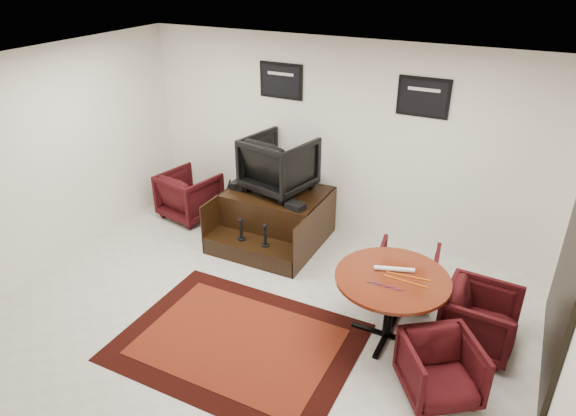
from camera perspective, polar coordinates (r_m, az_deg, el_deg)
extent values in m
plane|color=beige|center=(5.99, -3.93, -12.67)|extent=(6.00, 6.00, 0.00)
cube|color=white|center=(7.29, 5.70, 7.46)|extent=(6.00, 0.02, 2.80)
cube|color=white|center=(3.70, -25.38, -16.88)|extent=(6.00, 0.02, 2.80)
cube|color=white|center=(7.12, -25.76, 4.36)|extent=(0.02, 5.00, 2.80)
cube|color=white|center=(4.73, -5.01, 14.50)|extent=(6.00, 5.00, 0.02)
cube|color=black|center=(5.30, 29.11, -5.09)|extent=(0.05, 1.90, 2.30)
cube|color=black|center=(5.30, 29.00, -5.07)|extent=(0.02, 1.72, 2.12)
cube|color=black|center=(5.30, 29.06, -5.08)|extent=(0.03, 0.05, 2.12)
cube|color=black|center=(7.41, -0.77, 13.96)|extent=(0.66, 0.03, 0.50)
cube|color=black|center=(7.40, -0.83, 13.93)|extent=(0.58, 0.01, 0.42)
cube|color=silver|center=(7.37, -0.85, 14.68)|extent=(0.40, 0.00, 0.04)
cube|color=black|center=(6.76, 14.82, 11.82)|extent=(0.66, 0.03, 0.50)
cube|color=black|center=(6.74, 14.78, 11.78)|extent=(0.58, 0.01, 0.42)
cube|color=silver|center=(6.72, 14.88, 12.60)|extent=(0.40, 0.00, 0.04)
cube|color=black|center=(5.76, -5.55, -14.59)|extent=(2.49, 1.87, 0.01)
cube|color=#5C1B0D|center=(5.76, -5.55, -14.55)|extent=(2.04, 1.42, 0.01)
cube|color=black|center=(7.46, -1.13, -0.63)|extent=(1.39, 1.03, 0.72)
cube|color=black|center=(7.03, -3.84, -4.75)|extent=(1.39, 0.41, 0.26)
cube|color=black|center=(7.62, -6.46, -0.20)|extent=(0.02, 1.44, 0.72)
cube|color=black|center=(7.04, 3.09, -2.49)|extent=(0.02, 1.44, 0.72)
cylinder|color=black|center=(7.04, -5.19, -3.42)|extent=(0.11, 0.11, 0.02)
cylinder|color=black|center=(6.98, -5.23, -2.50)|extent=(0.04, 0.04, 0.24)
sphere|color=black|center=(6.90, -5.29, -1.38)|extent=(0.07, 0.07, 0.07)
cylinder|color=black|center=(6.88, -2.54, -4.13)|extent=(0.11, 0.11, 0.02)
cylinder|color=black|center=(6.81, -2.56, -3.19)|extent=(0.04, 0.04, 0.24)
sphere|color=black|center=(6.73, -2.58, -2.05)|extent=(0.07, 0.07, 0.07)
imported|color=black|center=(7.17, -1.00, 5.20)|extent=(1.00, 0.96, 0.87)
cube|color=black|center=(7.45, -5.63, 2.72)|extent=(0.10, 0.28, 0.10)
cube|color=black|center=(7.39, -4.83, 2.56)|extent=(0.10, 0.28, 0.10)
cube|color=black|center=(6.79, 0.83, 0.25)|extent=(0.27, 0.21, 0.08)
imported|color=black|center=(8.15, -10.88, 1.67)|extent=(0.91, 0.87, 0.81)
cylinder|color=#4E1B0B|center=(5.45, 11.52, -7.67)|extent=(1.19, 1.19, 0.04)
cylinder|color=black|center=(5.67, 11.18, -10.74)|extent=(0.10, 0.10, 0.70)
cube|color=black|center=(5.90, 10.85, -13.66)|extent=(0.80, 0.06, 0.03)
cube|color=black|center=(5.90, 10.85, -13.66)|extent=(0.06, 0.80, 0.03)
imported|color=black|center=(6.35, 13.06, -6.82)|extent=(0.77, 0.73, 0.71)
imported|color=black|center=(5.83, 20.58, -11.24)|extent=(0.72, 0.77, 0.75)
imported|color=black|center=(5.18, 16.61, -16.52)|extent=(0.90, 0.89, 0.68)
cylinder|color=silver|center=(5.52, 11.73, -6.66)|extent=(0.41, 0.18, 0.05)
cylinder|color=orange|center=(5.40, 12.94, -7.93)|extent=(0.45, 0.03, 0.01)
cylinder|color=orange|center=(5.48, 13.21, -7.39)|extent=(0.45, 0.06, 0.01)
cylinder|color=#4C1933|center=(5.32, 9.32, -8.16)|extent=(0.10, 0.05, 0.01)
cylinder|color=#4C1933|center=(5.30, 9.94, -8.31)|extent=(0.10, 0.05, 0.01)
cylinder|color=#4C1933|center=(5.29, 10.56, -8.46)|extent=(0.10, 0.05, 0.01)
cylinder|color=#4C1933|center=(5.28, 11.19, -8.62)|extent=(0.10, 0.05, 0.01)
cylinder|color=#4C1933|center=(5.27, 11.82, -8.77)|extent=(0.10, 0.05, 0.01)
cylinder|color=#4C1933|center=(5.26, 12.45, -8.92)|extent=(0.10, 0.05, 0.01)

